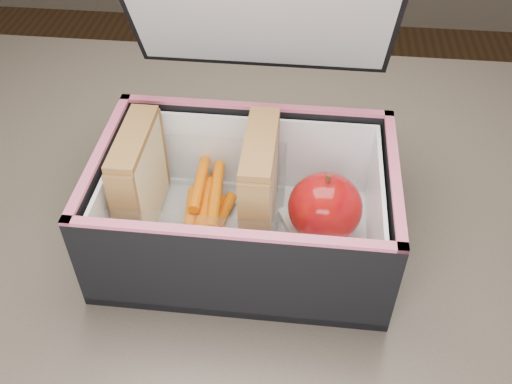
# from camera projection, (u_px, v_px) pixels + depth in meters

# --- Properties ---
(kitchen_table) EXTENTS (1.20, 0.80, 0.75)m
(kitchen_table) POSITION_uv_depth(u_px,v_px,m) (226.00, 286.00, 0.67)
(kitchen_table) COLOR brown
(kitchen_table) RESTS_ON ground
(lunch_bag) EXTENTS (0.29, 0.28, 0.27)m
(lunch_bag) POSITION_uv_depth(u_px,v_px,m) (245.00, 197.00, 0.56)
(lunch_bag) COLOR black
(lunch_bag) RESTS_ON kitchen_table
(plastic_tub) EXTENTS (0.17, 0.12, 0.07)m
(plastic_tub) POSITION_uv_depth(u_px,v_px,m) (201.00, 199.00, 0.58)
(plastic_tub) COLOR white
(plastic_tub) RESTS_ON lunch_bag
(sandwich_left) EXTENTS (0.03, 0.10, 0.11)m
(sandwich_left) POSITION_uv_depth(u_px,v_px,m) (140.00, 178.00, 0.57)
(sandwich_left) COLOR beige
(sandwich_left) RESTS_ON plastic_tub
(sandwich_right) EXTENTS (0.03, 0.10, 0.11)m
(sandwich_right) POSITION_uv_depth(u_px,v_px,m) (260.00, 185.00, 0.56)
(sandwich_right) COLOR beige
(sandwich_right) RESTS_ON plastic_tub
(carrot_sticks) EXTENTS (0.05, 0.15, 0.03)m
(carrot_sticks) POSITION_uv_depth(u_px,v_px,m) (206.00, 209.00, 0.59)
(carrot_sticks) COLOR #D86207
(carrot_sticks) RESTS_ON plastic_tub
(paper_napkin) EXTENTS (0.10, 0.10, 0.01)m
(paper_napkin) POSITION_uv_depth(u_px,v_px,m) (322.00, 227.00, 0.60)
(paper_napkin) COLOR white
(paper_napkin) RESTS_ON lunch_bag
(red_apple) EXTENTS (0.10, 0.10, 0.08)m
(red_apple) POSITION_uv_depth(u_px,v_px,m) (325.00, 207.00, 0.56)
(red_apple) COLOR #8F000F
(red_apple) RESTS_ON paper_napkin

